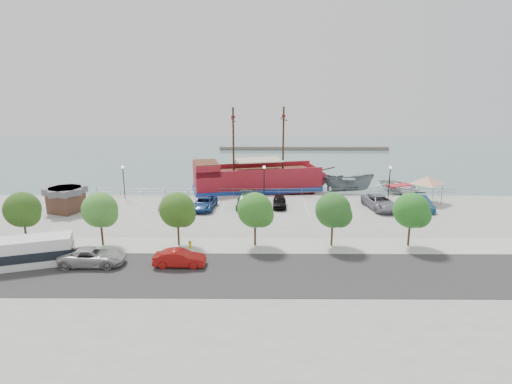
{
  "coord_description": "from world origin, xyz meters",
  "views": [
    {
      "loc": [
        -0.65,
        -46.75,
        14.48
      ],
      "look_at": [
        -1.0,
        2.0,
        2.0
      ],
      "focal_mm": 30.0,
      "sensor_mm": 36.0,
      "label": 1
    }
  ],
  "objects": [
    {
      "name": "tree_b",
      "position": [
        -14.85,
        -10.07,
        3.3
      ],
      "size": [
        3.3,
        3.2,
        5.0
      ],
      "color": "#473321",
      "rests_on": "sidewalk"
    },
    {
      "name": "fire_hydrant",
      "position": [
        -6.84,
        -10.8,
        0.42
      ],
      "size": [
        0.27,
        0.27,
        0.78
      ],
      "rotation": [
        0.0,
        0.0,
        0.38
      ],
      "color": "gold",
      "rests_on": "sidewalk"
    },
    {
      "name": "tree_a",
      "position": [
        -21.85,
        -10.07,
        3.3
      ],
      "size": [
        3.3,
        3.2,
        5.0
      ],
      "color": "#473321",
      "rests_on": "sidewalk"
    },
    {
      "name": "ground",
      "position": [
        0.0,
        0.0,
        -1.0
      ],
      "size": [
        160.0,
        160.0,
        0.0
      ],
      "primitive_type": "plane",
      "color": "slate"
    },
    {
      "name": "tree_d",
      "position": [
        -0.85,
        -10.07,
        3.3
      ],
      "size": [
        3.3,
        3.2,
        5.0
      ],
      "color": "#473321",
      "rests_on": "sidewalk"
    },
    {
      "name": "lamp_post_left",
      "position": [
        -18.0,
        6.5,
        2.94
      ],
      "size": [
        0.36,
        0.36,
        4.28
      ],
      "color": "black",
      "rests_on": "land_slab"
    },
    {
      "name": "parked_car_b",
      "position": [
        -11.21,
        1.83,
        0.74
      ],
      "size": [
        1.92,
        4.61,
        1.48
      ],
      "primitive_type": "imported",
      "rotation": [
        0.0,
        0.0,
        -0.08
      ],
      "color": "#AEAEAE",
      "rests_on": "land_slab"
    },
    {
      "name": "shed",
      "position": [
        -22.87,
        0.47,
        1.53
      ],
      "size": [
        4.51,
        4.51,
        2.87
      ],
      "rotation": [
        0.0,
        0.0,
        -0.37
      ],
      "color": "#503225",
      "rests_on": "land_slab"
    },
    {
      "name": "land_slab",
      "position": [
        0.0,
        -21.0,
        -0.6
      ],
      "size": [
        100.0,
        58.0,
        1.2
      ],
      "primitive_type": "cube",
      "color": "gray",
      "rests_on": "ground"
    },
    {
      "name": "lamp_post_right",
      "position": [
        16.0,
        6.5,
        2.94
      ],
      "size": [
        0.36,
        0.36,
        4.28
      ],
      "color": "black",
      "rests_on": "land_slab"
    },
    {
      "name": "parked_car_d",
      "position": [
        -2.21,
        2.6,
        0.76
      ],
      "size": [
        2.4,
        5.32,
        1.51
      ],
      "primitive_type": "imported",
      "rotation": [
        0.0,
        0.0,
        -0.06
      ],
      "color": "#2F5F3B",
      "rests_on": "land_slab"
    },
    {
      "name": "tree_c",
      "position": [
        -7.85,
        -10.07,
        3.3
      ],
      "size": [
        3.3,
        3.2,
        5.0
      ],
      "color": "#473321",
      "rests_on": "sidewalk"
    },
    {
      "name": "parked_car_h",
      "position": [
        18.66,
        1.85,
        0.74
      ],
      "size": [
        2.64,
        5.31,
        1.48
      ],
      "primitive_type": "imported",
      "rotation": [
        0.0,
        0.0,
        -0.11
      ],
      "color": "teal",
      "rests_on": "land_slab"
    },
    {
      "name": "seawall_railing",
      "position": [
        0.0,
        7.8,
        0.53
      ],
      "size": [
        50.0,
        0.06,
        1.0
      ],
      "color": "slate",
      "rests_on": "land_slab"
    },
    {
      "name": "parked_car_e",
      "position": [
        1.81,
        2.48,
        0.67
      ],
      "size": [
        1.74,
        4.0,
        1.34
      ],
      "primitive_type": "imported",
      "rotation": [
        0.0,
        0.0,
        -0.04
      ],
      "color": "black",
      "rests_on": "land_slab"
    },
    {
      "name": "parked_car_g",
      "position": [
        13.65,
        1.86,
        0.82
      ],
      "size": [
        3.66,
        6.25,
        1.63
      ],
      "primitive_type": "imported",
      "rotation": [
        0.0,
        0.0,
        0.17
      ],
      "color": "gray",
      "rests_on": "land_slab"
    },
    {
      "name": "pirate_ship",
      "position": [
        0.46,
        12.06,
        1.16
      ],
      "size": [
        20.77,
        9.84,
        12.87
      ],
      "rotation": [
        0.0,
        0.0,
        0.23
      ],
      "color": "maroon",
      "rests_on": "ground"
    },
    {
      "name": "speedboat",
      "position": [
        19.77,
        13.38,
        -0.24
      ],
      "size": [
        7.57,
        8.75,
        1.52
      ],
      "primitive_type": "imported",
      "rotation": [
        0.0,
        0.0,
        0.38
      ],
      "color": "silver",
      "rests_on": "ground"
    },
    {
      "name": "tree_e",
      "position": [
        6.15,
        -10.07,
        3.3
      ],
      "size": [
        3.3,
        3.2,
        5.0
      ],
      "color": "#473321",
      "rests_on": "sidewalk"
    },
    {
      "name": "dock_west",
      "position": [
        -12.59,
        9.2,
        -0.8
      ],
      "size": [
        7.08,
        2.22,
        0.4
      ],
      "primitive_type": "cube",
      "rotation": [
        0.0,
        0.0,
        0.03
      ],
      "color": "gray",
      "rests_on": "ground"
    },
    {
      "name": "far_shore",
      "position": [
        10.0,
        55.0,
        -0.6
      ],
      "size": [
        40.0,
        3.0,
        0.8
      ],
      "primitive_type": "cube",
      "color": "slate",
      "rests_on": "ground"
    },
    {
      "name": "shuttle_bus",
      "position": [
        -19.33,
        -14.5,
        1.14
      ],
      "size": [
        7.06,
        4.3,
        2.34
      ],
      "rotation": [
        0.0,
        0.0,
        0.32
      ],
      "color": "silver",
      "rests_on": "street"
    },
    {
      "name": "street",
      "position": [
        0.0,
        -16.0,
        0.01
      ],
      "size": [
        100.0,
        8.0,
        0.04
      ],
      "primitive_type": "cube",
      "color": "#343030",
      "rests_on": "land_slab"
    },
    {
      "name": "sidewalk",
      "position": [
        0.0,
        -10.0,
        0.01
      ],
      "size": [
        100.0,
        4.0,
        0.05
      ],
      "primitive_type": "cube",
      "color": "beige",
      "rests_on": "land_slab"
    },
    {
      "name": "street_van",
      "position": [
        -14.22,
        -14.4,
        0.73
      ],
      "size": [
        5.28,
        2.5,
        1.46
      ],
      "primitive_type": "imported",
      "rotation": [
        0.0,
        0.0,
        1.59
      ],
      "color": "#A3A3A3",
      "rests_on": "street"
    },
    {
      "name": "parked_car_c",
      "position": [
        -7.08,
        1.69,
        0.72
      ],
      "size": [
        2.83,
        5.35,
        1.43
      ],
      "primitive_type": "imported",
      "rotation": [
        0.0,
        0.0,
        -0.09
      ],
      "color": "navy",
      "rests_on": "land_slab"
    },
    {
      "name": "canopy_tent",
      "position": [
        20.23,
        5.07,
        3.28
      ],
      "size": [
        4.7,
        4.7,
        3.77
      ],
      "rotation": [
        0.0,
        0.0,
        -0.04
      ],
      "color": "slate",
      "rests_on": "land_slab"
    },
    {
      "name": "street_sedan",
      "position": [
        -7.07,
        -14.61,
        0.69
      ],
      "size": [
        4.23,
        1.53,
        1.39
      ],
      "primitive_type": "imported",
      "rotation": [
        0.0,
        0.0,
        1.56
      ],
      "color": "#9D1410",
      "rests_on": "street"
    },
    {
      "name": "lamp_post_mid",
      "position": [
        0.0,
        6.5,
        2.94
      ],
      "size": [
        0.36,
        0.36,
        4.28
      ],
      "color": "black",
      "rests_on": "land_slab"
    },
    {
      "name": "dock_east",
      "position": [
        16.36,
        9.2,
        -0.82
      ],
      "size": [
        6.21,
        1.95,
        0.35
      ],
      "primitive_type": "cube",
      "rotation": [
        0.0,
        0.0,
        -0.03
      ],
      "color": "gray",
      "rests_on": "ground"
    },
    {
      "name": "tree_f",
      "position": [
        13.15,
        -10.07,
        3.3
      ],
      "size": [
        3.3,
        3.2,
        5.0
      ],
      "color": "#473321",
      "rests_on": "sidewalk"
    },
    {
      "name": "patrol_boat",
      "position": [
        12.12,
        12.5,
        0.35
      ],
      "size": [
        7.12,
        3.07,
        2.7
      ],
      "primitive_type": "imported",
      "rotation": [
        0.0,
        0.0,
        1.51
      ],
      "color": "slate",
      "rests_on": "ground"
    },
    {
      "name": "dock_mid",
      "position": [
        7.72,
        9.2,
        -0.79
      ],
      "size": [
        7.61,
        4.93,
        0.42
      ],
      "primitive_type": "cube",
      "rotation": [
        0.0,
        0.0,
        -0.42
      ],
      "color": "gray",
      "rests_on": "ground"
    }
  ]
}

